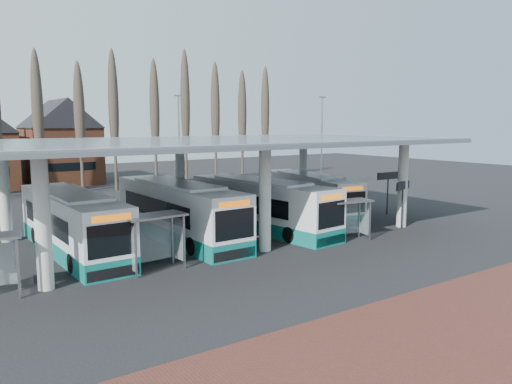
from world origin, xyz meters
TOP-DOWN VIEW (x-y plane):
  - ground at (0.00, 0.00)m, footprint 140.00×140.00m
  - brick_strip at (0.00, -12.00)m, footprint 70.00×10.00m
  - station_canopy at (0.00, 8.00)m, footprint 32.00×16.00m
  - poplar_row at (0.00, 33.00)m, footprint 45.10×1.10m
  - lamp_post_b at (6.00, 26.00)m, footprint 0.80×0.16m
  - lamp_post_c at (20.00, 20.00)m, footprint 0.80×0.16m
  - bus_0 at (-9.30, 8.40)m, footprint 3.10×12.75m
  - bus_1 at (-2.78, 8.21)m, footprint 3.10×13.23m
  - bus_2 at (3.15, 7.43)m, footprint 4.11×12.93m
  - bus_3 at (9.78, 10.09)m, footprint 4.55×12.15m
  - shelter_1 at (-6.83, 2.56)m, footprint 3.19×1.76m
  - shelter_2 at (5.85, 1.69)m, footprint 2.98×1.83m
  - info_sign_0 at (11.55, 2.10)m, footprint 2.15×0.84m
  - info_sign_1 at (14.95, 6.35)m, footprint 2.32×0.26m
  - barrier at (-0.77, 2.84)m, footprint 1.96×0.62m

SIDE VIEW (x-z plane):
  - ground at x=0.00m, z-range 0.00..0.00m
  - brick_strip at x=0.00m, z-range 0.00..0.03m
  - barrier at x=-0.77m, z-range 0.27..1.25m
  - bus_3 at x=9.78m, z-range -0.09..3.21m
  - bus_0 at x=-9.30m, z-range -0.10..3.42m
  - bus_2 at x=3.15m, z-range -0.10..3.43m
  - bus_1 at x=-2.78m, z-range -0.11..3.55m
  - shelter_2 at x=5.85m, z-range 0.59..3.18m
  - shelter_1 at x=-6.83m, z-range 0.65..3.51m
  - info_sign_0 at x=11.55m, z-range 1.13..4.45m
  - info_sign_1 at x=14.95m, z-range 1.17..4.62m
  - lamp_post_b at x=6.00m, z-range 0.25..10.42m
  - lamp_post_c at x=20.00m, z-range 0.25..10.42m
  - station_canopy at x=0.00m, z-range 2.51..8.85m
  - poplar_row at x=0.00m, z-range 1.53..16.03m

